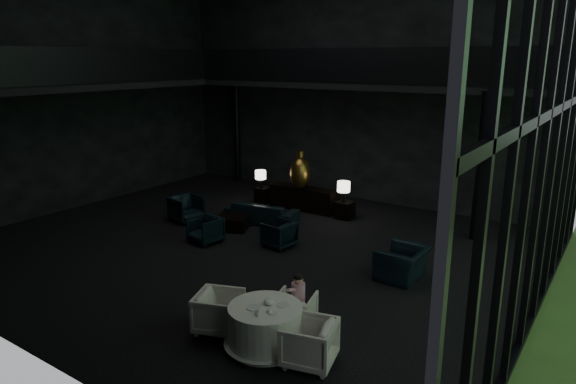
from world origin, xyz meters
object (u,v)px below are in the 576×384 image
Objects in this scene: console at (303,198)px; window_armchair at (403,257)px; side_table_left at (263,195)px; child at (298,288)px; bronze_urn at (300,173)px; sofa at (262,209)px; coffee_table at (233,223)px; dining_table at (265,329)px; lounge_armchair_west at (186,206)px; table_lamp_left at (261,175)px; dining_chair_north at (295,310)px; side_table_right at (345,210)px; dining_chair_east at (309,339)px; table_lamp_right at (344,188)px; lounge_armchair_east at (279,233)px; dining_chair_west at (219,309)px; lounge_armchair_south at (205,229)px.

window_armchair reaches higher than console.
child reaches higher than side_table_left.
bronze_urn is 0.55× the size of sofa.
bronze_urn is 1.43× the size of coffee_table.
dining_table is at bearing 88.24° from child.
table_lamp_left is at bearing -0.92° from lounge_armchair_west.
window_armchair is (4.77, -3.31, 0.12)m from console.
side_table_left is 0.37× the size of dining_table.
sofa is 3.45× the size of dining_chair_north.
bronze_urn is at bearing -72.12° from dining_chair_north.
side_table_right is (3.20, 0.07, -0.69)m from table_lamp_left.
window_armchair is 1.30× the size of dining_chair_east.
child reaches higher than window_armchair.
side_table_right is 0.82× the size of table_lamp_right.
side_table_right is at bearing 1.30° from table_lamp_left.
dining_chair_west is at bearing 29.14° from lounge_armchair_east.
coffee_table is 5.80m from child.
lounge_armchair_east is 1.33× the size of child.
dining_chair_north is 1.39m from dining_chair_west.
lounge_armchair_west reaches higher than side_table_left.
bronze_urn reaches higher than dining_chair_east.
lounge_armchair_west is (-3.84, -2.83, -0.53)m from table_lamp_right.
child reaches higher than side_table_right.
sofa is at bearing -136.54° from side_table_right.
window_armchair is 1.76× the size of dining_chair_north.
lounge_armchair_south is 5.31m from window_armchair.
lounge_armchair_east is 3.45m from window_armchair.
child is (-0.81, -3.02, 0.22)m from window_armchair.
side_table_right is 4.84m from lounge_armchair_west.
sofa reaches higher than lounge_armchair_east.
bronze_urn is 5.76m from window_armchair.
side_table_left is 0.85× the size of table_lamp_left.
sofa is at bearing -99.04° from bronze_urn.
dining_chair_east is (4.82, -7.33, 0.06)m from console.
lounge_armchair_south is at bearing -109.17° from lounge_armchair_west.
bronze_urn reaches higher than lounge_armchair_east.
lounge_armchair_east is 2.00m from lounge_armchair_south.
dining_chair_north is at bearing 93.76° from child.
dining_chair_west reaches higher than dining_chair_north.
table_lamp_right is 2.55m from sofa.
table_lamp_left reaches higher than lounge_armchair_west.
table_lamp_left is at bearing -174.00° from console.
table_lamp_left is 0.95× the size of dining_chair_north.
side_table_left is at bearing 178.62° from side_table_right.
side_table_right is 3.15m from lounge_armchair_east.
lounge_armchair_west is at bearing -128.03° from bronze_urn.
bronze_urn is at bearing -90.00° from console.
dining_chair_north is (5.57, -6.28, -0.64)m from table_lamp_left.
lounge_armchair_east is at bearing -67.64° from console.
dining_table reaches higher than lounge_armchair_east.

